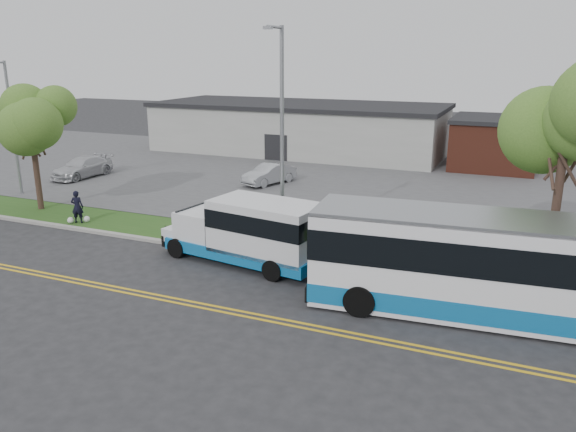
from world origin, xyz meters
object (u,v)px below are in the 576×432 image
at_px(streetlight_near, 281,132).
at_px(parked_car_b, 82,167).
at_px(pedestrian, 77,207).
at_px(parked_car_a, 269,174).
at_px(streetlight_far, 11,123).
at_px(tree_west, 30,119).
at_px(shuttle_bus, 252,230).
at_px(tree_east, 568,120).
at_px(transit_bus, 501,268).

distance_m(streetlight_near, parked_car_b, 20.97).
height_order(pedestrian, parked_car_a, pedestrian).
relative_size(streetlight_far, parked_car_a, 1.97).
relative_size(tree_west, parked_car_a, 1.70).
height_order(shuttle_bus, parked_car_a, shuttle_bus).
relative_size(tree_west, streetlight_far, 0.86).
xyz_separation_m(streetlight_near, parked_car_b, (-18.87, 7.99, -4.44)).
bearing_deg(streetlight_near, parked_car_a, 117.52).
bearing_deg(shuttle_bus, parked_car_b, 159.42).
height_order(streetlight_near, shuttle_bus, streetlight_near).
bearing_deg(tree_east, pedestrian, -177.15).
xyz_separation_m(streetlight_far, parked_car_a, (13.15, 8.55, -3.71)).
bearing_deg(transit_bus, tree_west, 165.66).
relative_size(tree_east, pedestrian, 4.92).
bearing_deg(streetlight_near, tree_west, 178.20).
xyz_separation_m(streetlight_near, transit_bus, (9.41, -3.61, -3.49)).
xyz_separation_m(shuttle_bus, parked_car_b, (-18.56, 10.34, -0.69)).
bearing_deg(parked_car_a, pedestrian, -94.27).
height_order(streetlight_near, streetlight_far, streetlight_near).
distance_m(streetlight_far, parked_car_b, 6.46).
height_order(tree_east, tree_west, tree_east).
distance_m(streetlight_near, transit_bus, 10.66).
bearing_deg(transit_bus, tree_east, 62.86).
bearing_deg(pedestrian, parked_car_b, -69.27).
bearing_deg(streetlight_far, streetlight_near, -8.05).
height_order(tree_west, transit_bus, tree_west).
xyz_separation_m(tree_east, transit_bus, (-1.59, -3.88, -4.46)).
bearing_deg(streetlight_near, pedestrian, -175.73).
bearing_deg(shuttle_bus, streetlight_far, 173.46).
bearing_deg(parked_car_a, tree_east, -13.90).
bearing_deg(shuttle_bus, streetlight_near, 91.05).
xyz_separation_m(transit_bus, parked_car_b, (-28.28, 11.60, -0.95)).
distance_m(tree_west, transit_bus, 24.98).
bearing_deg(shuttle_bus, parked_car_a, 120.75).
bearing_deg(pedestrian, transit_bus, 151.51).
relative_size(shuttle_bus, parked_car_b, 1.56).
height_order(tree_west, parked_car_a, tree_west).
bearing_deg(parked_car_a, shuttle_bus, -48.66).
bearing_deg(tree_east, streetlight_far, 175.40).
distance_m(tree_west, pedestrian, 5.88).
relative_size(streetlight_near, parked_car_a, 2.34).
relative_size(shuttle_bus, pedestrian, 4.42).
height_order(streetlight_far, parked_car_a, streetlight_far).
distance_m(streetlight_near, parked_car_a, 13.43).
bearing_deg(parked_car_b, streetlight_far, -88.73).
bearing_deg(parked_car_b, tree_west, -60.10).
xyz_separation_m(tree_east, parked_car_a, (-16.85, 10.96, -5.44)).
xyz_separation_m(pedestrian, parked_car_a, (5.22, 12.06, -0.18)).
distance_m(streetlight_far, transit_bus, 29.23).
bearing_deg(parked_car_b, streetlight_near, -20.29).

